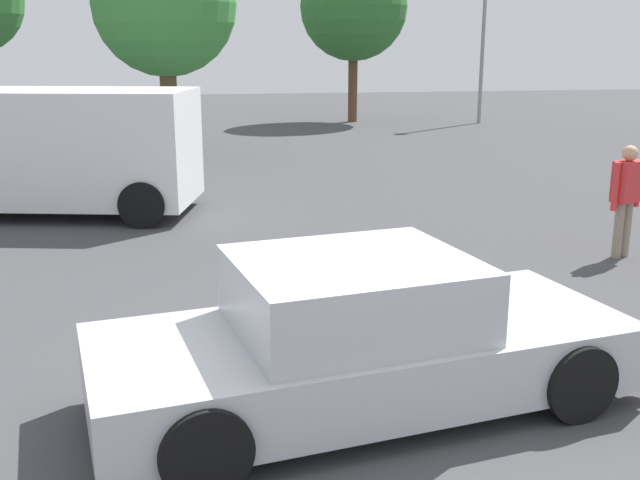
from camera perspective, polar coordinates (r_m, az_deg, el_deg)
ground_plane at (r=6.24m, az=3.45°, el=-13.22°), size 80.00×80.00×0.00m
sedan_foreground at (r=6.19m, az=3.06°, el=-7.52°), size 4.61×2.46×1.27m
van_white at (r=14.04m, az=-20.46°, el=6.59°), size 5.61×3.26×2.15m
pedestrian at (r=11.24m, az=22.14°, el=3.39°), size 0.53×0.37×1.57m
light_post_near at (r=29.19m, az=12.36°, el=17.09°), size 0.44×0.44×6.34m
tree_back_left at (r=29.09m, az=2.56°, el=17.23°), size 3.97×3.97×6.22m
tree_back_center at (r=20.12m, az=-11.69°, el=17.05°), size 3.62×3.62×5.68m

